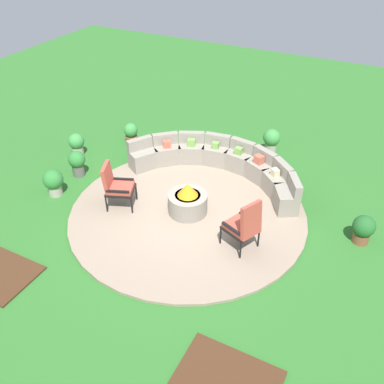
{
  "coord_description": "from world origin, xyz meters",
  "views": [
    {
      "loc": [
        3.39,
        -6.41,
        5.71
      ],
      "look_at": [
        0.0,
        0.2,
        0.45
      ],
      "focal_mm": 39.52,
      "sensor_mm": 36.0,
      "label": 1
    }
  ],
  "objects_px": {
    "potted_plant_3": "(131,133)",
    "potted_plant_5": "(53,181)",
    "potted_plant_1": "(363,228)",
    "curved_stone_bench": "(220,163)",
    "potted_plant_0": "(77,143)",
    "potted_plant_2": "(271,140)",
    "fire_pit": "(188,201)",
    "lounge_chair_front_right": "(244,225)",
    "lounge_chair_front_left": "(116,185)",
    "potted_plant_4": "(77,162)"
  },
  "relations": [
    {
      "from": "potted_plant_5",
      "to": "lounge_chair_front_left",
      "type": "bearing_deg",
      "value": 9.22
    },
    {
      "from": "potted_plant_0",
      "to": "potted_plant_3",
      "type": "bearing_deg",
      "value": 52.81
    },
    {
      "from": "curved_stone_bench",
      "to": "lounge_chair_front_right",
      "type": "relative_size",
      "value": 3.92
    },
    {
      "from": "fire_pit",
      "to": "lounge_chair_front_left",
      "type": "xyz_separation_m",
      "value": [
        -1.48,
        -0.5,
        0.26
      ]
    },
    {
      "from": "potted_plant_2",
      "to": "potted_plant_4",
      "type": "height_order",
      "value": "potted_plant_2"
    },
    {
      "from": "fire_pit",
      "to": "potted_plant_0",
      "type": "distance_m",
      "value": 3.88
    },
    {
      "from": "potted_plant_1",
      "to": "potted_plant_5",
      "type": "bearing_deg",
      "value": -166.83
    },
    {
      "from": "lounge_chair_front_right",
      "to": "potted_plant_2",
      "type": "relative_size",
      "value": 1.6
    },
    {
      "from": "potted_plant_1",
      "to": "potted_plant_3",
      "type": "bearing_deg",
      "value": 168.18
    },
    {
      "from": "potted_plant_3",
      "to": "potted_plant_5",
      "type": "relative_size",
      "value": 0.93
    },
    {
      "from": "potted_plant_3",
      "to": "lounge_chair_front_left",
      "type": "bearing_deg",
      "value": -61.87
    },
    {
      "from": "lounge_chair_front_right",
      "to": "potted_plant_0",
      "type": "height_order",
      "value": "lounge_chair_front_right"
    },
    {
      "from": "potted_plant_2",
      "to": "potted_plant_3",
      "type": "bearing_deg",
      "value": -161.34
    },
    {
      "from": "potted_plant_1",
      "to": "potted_plant_4",
      "type": "height_order",
      "value": "potted_plant_4"
    },
    {
      "from": "potted_plant_3",
      "to": "potted_plant_4",
      "type": "distance_m",
      "value": 1.99
    },
    {
      "from": "lounge_chair_front_left",
      "to": "potted_plant_4",
      "type": "xyz_separation_m",
      "value": [
        -1.63,
        0.63,
        -0.22
      ]
    },
    {
      "from": "potted_plant_3",
      "to": "potted_plant_0",
      "type": "bearing_deg",
      "value": -127.19
    },
    {
      "from": "curved_stone_bench",
      "to": "potted_plant_3",
      "type": "height_order",
      "value": "curved_stone_bench"
    },
    {
      "from": "fire_pit",
      "to": "potted_plant_4",
      "type": "distance_m",
      "value": 3.11
    },
    {
      "from": "lounge_chair_front_left",
      "to": "potted_plant_4",
      "type": "bearing_deg",
      "value": -133.36
    },
    {
      "from": "potted_plant_2",
      "to": "potted_plant_0",
      "type": "bearing_deg",
      "value": -151.89
    },
    {
      "from": "lounge_chair_front_left",
      "to": "lounge_chair_front_right",
      "type": "relative_size",
      "value": 0.92
    },
    {
      "from": "curved_stone_bench",
      "to": "lounge_chair_front_left",
      "type": "distance_m",
      "value": 2.66
    },
    {
      "from": "lounge_chair_front_left",
      "to": "potted_plant_2",
      "type": "height_order",
      "value": "lounge_chair_front_left"
    },
    {
      "from": "lounge_chair_front_left",
      "to": "potted_plant_3",
      "type": "relative_size",
      "value": 1.73
    },
    {
      "from": "potted_plant_2",
      "to": "potted_plant_3",
      "type": "distance_m",
      "value": 3.82
    },
    {
      "from": "fire_pit",
      "to": "lounge_chair_front_right",
      "type": "relative_size",
      "value": 0.76
    },
    {
      "from": "potted_plant_1",
      "to": "potted_plant_5",
      "type": "xyz_separation_m",
      "value": [
        -6.55,
        -1.53,
        0.02
      ]
    },
    {
      "from": "lounge_chair_front_left",
      "to": "lounge_chair_front_right",
      "type": "xyz_separation_m",
      "value": [
        2.95,
        -0.02,
        0.02
      ]
    },
    {
      "from": "fire_pit",
      "to": "lounge_chair_front_left",
      "type": "relative_size",
      "value": 0.82
    },
    {
      "from": "potted_plant_0",
      "to": "lounge_chair_front_right",
      "type": "bearing_deg",
      "value": -15.24
    },
    {
      "from": "curved_stone_bench",
      "to": "potted_plant_5",
      "type": "xyz_separation_m",
      "value": [
        -3.06,
        -2.45,
        -0.01
      ]
    },
    {
      "from": "lounge_chair_front_left",
      "to": "potted_plant_1",
      "type": "relative_size",
      "value": 1.67
    },
    {
      "from": "curved_stone_bench",
      "to": "potted_plant_3",
      "type": "bearing_deg",
      "value": 171.81
    },
    {
      "from": "potted_plant_4",
      "to": "potted_plant_1",
      "type": "bearing_deg",
      "value": 5.55
    },
    {
      "from": "fire_pit",
      "to": "potted_plant_1",
      "type": "relative_size",
      "value": 1.37
    },
    {
      "from": "curved_stone_bench",
      "to": "potted_plant_1",
      "type": "xyz_separation_m",
      "value": [
        3.48,
        -0.92,
        -0.02
      ]
    },
    {
      "from": "lounge_chair_front_right",
      "to": "potted_plant_1",
      "type": "distance_m",
      "value": 2.41
    },
    {
      "from": "lounge_chair_front_right",
      "to": "potted_plant_2",
      "type": "height_order",
      "value": "lounge_chair_front_right"
    },
    {
      "from": "potted_plant_5",
      "to": "potted_plant_4",
      "type": "bearing_deg",
      "value": 93.31
    },
    {
      "from": "potted_plant_0",
      "to": "potted_plant_5",
      "type": "distance_m",
      "value": 1.82
    },
    {
      "from": "fire_pit",
      "to": "potted_plant_3",
      "type": "relative_size",
      "value": 1.42
    },
    {
      "from": "lounge_chair_front_right",
      "to": "potted_plant_5",
      "type": "bearing_deg",
      "value": 115.2
    },
    {
      "from": "curved_stone_bench",
      "to": "potted_plant_5",
      "type": "distance_m",
      "value": 3.92
    },
    {
      "from": "lounge_chair_front_right",
      "to": "fire_pit",
      "type": "bearing_deg",
      "value": 92.83
    },
    {
      "from": "potted_plant_4",
      "to": "potted_plant_0",
      "type": "bearing_deg",
      "value": 130.73
    },
    {
      "from": "potted_plant_1",
      "to": "potted_plant_2",
      "type": "distance_m",
      "value": 3.75
    },
    {
      "from": "curved_stone_bench",
      "to": "lounge_chair_front_right",
      "type": "distance_m",
      "value": 2.67
    },
    {
      "from": "potted_plant_3",
      "to": "potted_plant_5",
      "type": "distance_m",
      "value": 2.87
    },
    {
      "from": "lounge_chair_front_right",
      "to": "potted_plant_0",
      "type": "xyz_separation_m",
      "value": [
        -5.25,
        1.43,
        -0.28
      ]
    }
  ]
}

